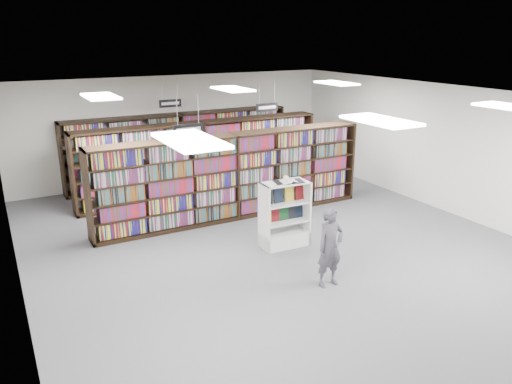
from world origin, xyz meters
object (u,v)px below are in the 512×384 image
endcap_display (284,224)px  open_book (289,181)px  shopper (330,247)px  bookshelf_row_near (234,176)px

endcap_display → open_book: (0.06, -0.07, 0.99)m
shopper → endcap_display: bearing=81.2°
endcap_display → open_book: bearing=-48.9°
bookshelf_row_near → open_book: 2.20m
bookshelf_row_near → shopper: bearing=-90.7°
open_book → shopper: open_book is taller
shopper → open_book: bearing=79.2°
endcap_display → open_book: 0.99m
endcap_display → shopper: shopper is taller
open_book → shopper: bearing=-85.9°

